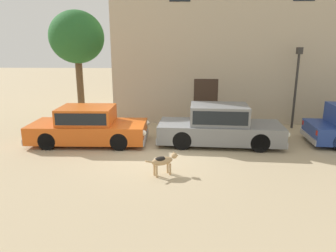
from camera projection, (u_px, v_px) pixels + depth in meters
ground_plane at (153, 153)px, 10.66m from camera, size 80.00×80.00×0.00m
parked_sedan_nearest at (88, 125)px, 11.53m from camera, size 4.41×1.84×1.39m
parked_sedan_second at (219, 125)px, 11.40m from camera, size 4.71×1.98×1.49m
apartment_block at (237, 29)px, 16.50m from camera, size 12.33×6.49×8.80m
stray_dog_spotted at (163, 161)px, 8.73m from camera, size 0.95×0.54×0.64m
street_lamp at (297, 77)px, 13.25m from camera, size 0.22×0.22×3.50m
acacia_tree_left at (77, 38)px, 14.66m from camera, size 2.60×2.34×5.19m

